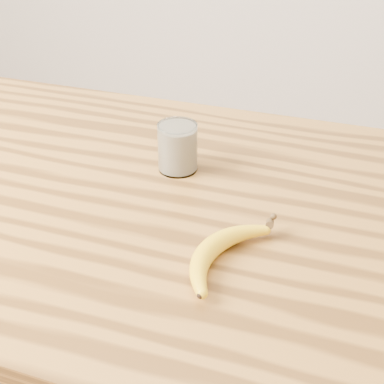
% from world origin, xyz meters
% --- Properties ---
extents(table, '(1.20, 0.80, 0.90)m').
position_xyz_m(table, '(0.00, 0.00, 0.77)').
color(table, olive).
rests_on(table, ground).
extents(smoothie_glass, '(0.07, 0.07, 0.09)m').
position_xyz_m(smoothie_glass, '(0.02, 0.09, 0.94)').
color(smoothie_glass, white).
rests_on(smoothie_glass, table).
extents(banana, '(0.16, 0.27, 0.03)m').
position_xyz_m(banana, '(0.15, -0.13, 0.92)').
color(banana, gold).
rests_on(banana, table).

